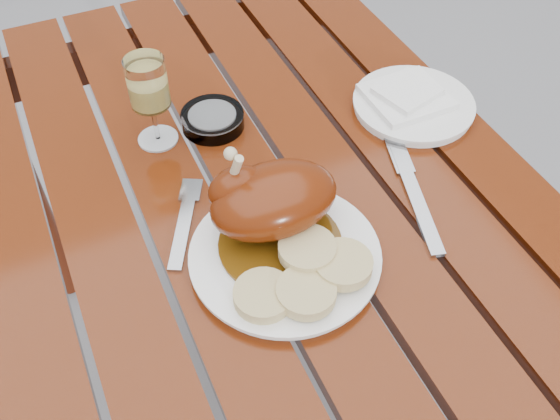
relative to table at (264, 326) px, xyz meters
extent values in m
plane|color=slate|center=(0.00, 0.00, -0.38)|extent=(60.00, 60.00, 0.00)
cube|color=maroon|center=(0.00, 0.00, 0.00)|extent=(0.80, 1.20, 0.75)
cylinder|color=white|center=(-0.02, -0.13, 0.38)|extent=(0.28, 0.28, 0.02)
cylinder|color=#513009|center=(-0.02, -0.12, 0.39)|extent=(0.17, 0.17, 0.00)
ellipsoid|color=#6E2508|center=(-0.01, -0.08, 0.44)|extent=(0.18, 0.12, 0.09)
ellipsoid|color=#6E2508|center=(-0.05, -0.05, 0.45)|extent=(0.08, 0.06, 0.07)
cylinder|color=#C6B28C|center=(-0.06, -0.05, 0.47)|extent=(0.02, 0.04, 0.09)
cylinder|color=tan|center=(-0.07, -0.19, 0.40)|extent=(0.08, 0.08, 0.02)
cylinder|color=tan|center=(-0.02, -0.21, 0.40)|extent=(0.08, 0.08, 0.02)
cylinder|color=tan|center=(0.04, -0.19, 0.41)|extent=(0.08, 0.08, 0.02)
cylinder|color=tan|center=(0.00, -0.15, 0.41)|extent=(0.08, 0.08, 0.02)
cylinder|color=#E2CD66|center=(-0.10, 0.17, 0.45)|extent=(0.07, 0.07, 0.15)
cylinder|color=white|center=(0.31, 0.07, 0.38)|extent=(0.25, 0.25, 0.02)
cube|color=white|center=(0.30, 0.08, 0.40)|extent=(0.13, 0.12, 0.01)
cylinder|color=#B2B7BC|center=(-0.01, 0.17, 0.39)|extent=(0.12, 0.12, 0.03)
cube|color=gray|center=(-0.12, -0.02, 0.38)|extent=(0.09, 0.15, 0.01)
cube|color=gray|center=(0.20, -0.11, 0.38)|extent=(0.08, 0.21, 0.01)
camera|label=1|loc=(-0.23, -0.59, 1.04)|focal=40.00mm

